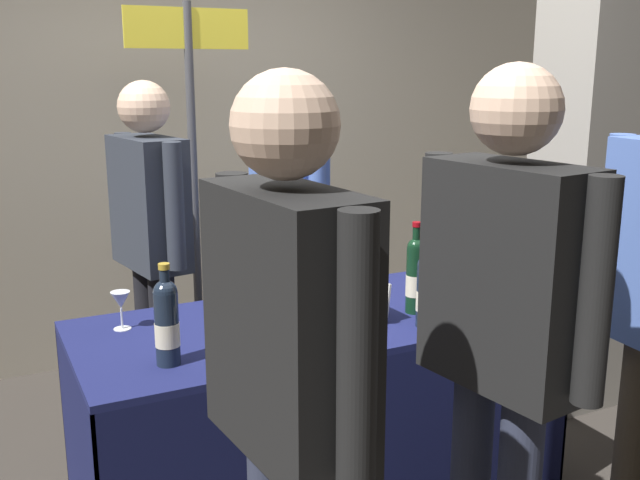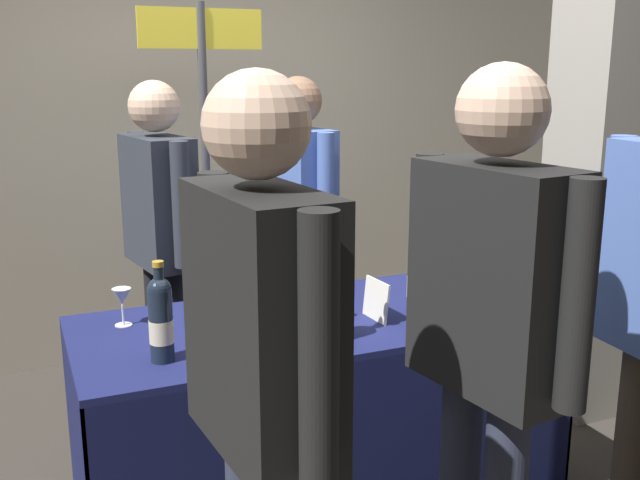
# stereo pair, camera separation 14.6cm
# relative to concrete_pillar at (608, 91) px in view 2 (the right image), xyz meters

# --- Properties ---
(back_partition) EXTENTS (6.67, 0.12, 2.92)m
(back_partition) POSITION_rel_concrete_pillar_xyz_m (-1.62, 1.64, -0.15)
(back_partition) COLOR #B2A893
(back_partition) RESTS_ON ground_plane
(concrete_pillar) EXTENTS (0.40, 0.40, 3.23)m
(concrete_pillar) POSITION_rel_concrete_pillar_xyz_m (0.00, 0.00, 0.00)
(concrete_pillar) COLOR gray
(concrete_pillar) RESTS_ON ground_plane
(tasting_table) EXTENTS (1.82, 0.78, 0.80)m
(tasting_table) POSITION_rel_concrete_pillar_xyz_m (-1.62, -0.31, -1.06)
(tasting_table) COLOR #191E51
(tasting_table) RESTS_ON ground_plane
(featured_wine_bottle) EXTENTS (0.08, 0.08, 0.31)m
(featured_wine_bottle) POSITION_rel_concrete_pillar_xyz_m (-1.75, -0.13, -0.68)
(featured_wine_bottle) COLOR #192333
(featured_wine_bottle) RESTS_ON tasting_table
(display_bottle_0) EXTENTS (0.08, 0.08, 0.33)m
(display_bottle_0) POSITION_rel_concrete_pillar_xyz_m (-1.15, -0.36, -0.67)
(display_bottle_0) COLOR #38230F
(display_bottle_0) RESTS_ON tasting_table
(display_bottle_1) EXTENTS (0.07, 0.07, 0.36)m
(display_bottle_1) POSITION_rel_concrete_pillar_xyz_m (-1.27, -0.42, -0.66)
(display_bottle_1) COLOR black
(display_bottle_1) RESTS_ON tasting_table
(display_bottle_2) EXTENTS (0.07, 0.07, 0.32)m
(display_bottle_2) POSITION_rel_concrete_pillar_xyz_m (-1.32, -0.57, -0.68)
(display_bottle_2) COLOR #192333
(display_bottle_2) RESTS_ON tasting_table
(display_bottle_3) EXTENTS (0.08, 0.08, 0.33)m
(display_bottle_3) POSITION_rel_concrete_pillar_xyz_m (-2.26, -0.50, -0.67)
(display_bottle_3) COLOR #192333
(display_bottle_3) RESTS_ON tasting_table
(display_bottle_4) EXTENTS (0.07, 0.07, 0.34)m
(display_bottle_4) POSITION_rel_concrete_pillar_xyz_m (-2.04, -0.60, -0.67)
(display_bottle_4) COLOR black
(display_bottle_4) RESTS_ON tasting_table
(display_bottle_5) EXTENTS (0.08, 0.08, 0.30)m
(display_bottle_5) POSITION_rel_concrete_pillar_xyz_m (-1.71, -0.38, -0.68)
(display_bottle_5) COLOR black
(display_bottle_5) RESTS_ON tasting_table
(display_bottle_6) EXTENTS (0.07, 0.07, 0.34)m
(display_bottle_6) POSITION_rel_concrete_pillar_xyz_m (-1.86, -0.49, -0.67)
(display_bottle_6) COLOR black
(display_bottle_6) RESTS_ON tasting_table
(wine_glass_near_vendor) EXTENTS (0.07, 0.07, 0.14)m
(wine_glass_near_vendor) POSITION_rel_concrete_pillar_xyz_m (-1.00, -0.38, -0.71)
(wine_glass_near_vendor) COLOR silver
(wine_glass_near_vendor) RESTS_ON tasting_table
(wine_glass_mid) EXTENTS (0.07, 0.07, 0.14)m
(wine_glass_mid) POSITION_rel_concrete_pillar_xyz_m (-0.90, -0.52, -0.72)
(wine_glass_mid) COLOR silver
(wine_glass_mid) RESTS_ON tasting_table
(wine_glass_near_taster) EXTENTS (0.07, 0.07, 0.14)m
(wine_glass_near_taster) POSITION_rel_concrete_pillar_xyz_m (-2.32, -0.11, -0.71)
(wine_glass_near_taster) COLOR silver
(wine_glass_near_taster) RESTS_ON tasting_table
(flower_vase) EXTENTS (0.10, 0.10, 0.40)m
(flower_vase) POSITION_rel_concrete_pillar_xyz_m (-1.68, -0.53, -0.70)
(flower_vase) COLOR tan
(flower_vase) RESTS_ON tasting_table
(brochure_stand) EXTENTS (0.03, 0.16, 0.15)m
(brochure_stand) POSITION_rel_concrete_pillar_xyz_m (-1.44, -0.41, -0.74)
(brochure_stand) COLOR silver
(brochure_stand) RESTS_ON tasting_table
(vendor_presenter) EXTENTS (0.27, 0.58, 1.68)m
(vendor_presenter) POSITION_rel_concrete_pillar_xyz_m (-1.36, 0.59, -0.60)
(vendor_presenter) COLOR black
(vendor_presenter) RESTS_ON ground_plane
(vendor_assistant) EXTENTS (0.28, 0.61, 1.67)m
(vendor_assistant) POSITION_rel_concrete_pillar_xyz_m (-2.05, 0.58, -0.60)
(vendor_assistant) COLOR black
(vendor_assistant) RESTS_ON ground_plane
(taster_foreground_right) EXTENTS (0.27, 0.63, 1.74)m
(taster_foreground_right) POSITION_rel_concrete_pillar_xyz_m (-1.50, -1.19, -0.56)
(taster_foreground_right) COLOR #2D3347
(taster_foreground_right) RESTS_ON ground_plane
(taster_foreground_left) EXTENTS (0.25, 0.64, 1.72)m
(taster_foreground_left) POSITION_rel_concrete_pillar_xyz_m (-2.17, -1.24, -0.57)
(taster_foreground_left) COLOR #2D3347
(taster_foreground_left) RESTS_ON ground_plane
(booth_signpost) EXTENTS (0.62, 0.04, 2.03)m
(booth_signpost) POSITION_rel_concrete_pillar_xyz_m (-1.74, 0.91, -0.30)
(booth_signpost) COLOR #47474C
(booth_signpost) RESTS_ON ground_plane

